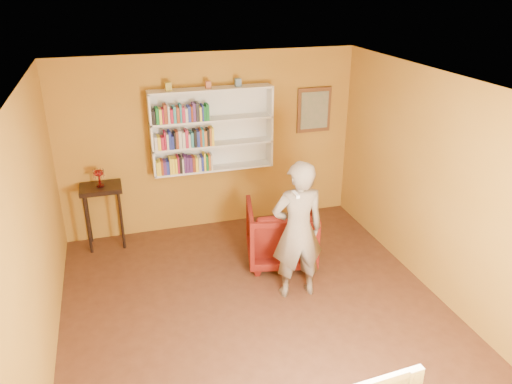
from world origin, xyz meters
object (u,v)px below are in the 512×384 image
armchair (281,233)px  person (298,231)px  ruby_lustre (99,174)px  console_table (102,197)px  bookshelf (211,129)px

armchair → person: size_ratio=0.53×
person → armchair: bearing=-93.0°
armchair → person: 0.93m
ruby_lustre → armchair: 2.68m
console_table → armchair: 2.61m
ruby_lustre → person: bearing=-41.0°
person → ruby_lustre: bearing=-38.5°
bookshelf → ruby_lustre: 1.73m
console_table → person: bearing=-41.0°
bookshelf → person: bearing=-74.6°
bookshelf → ruby_lustre: bookshelf is taller
console_table → armchair: (2.32, -1.14, -0.36)m
bookshelf → ruby_lustre: (-1.66, -0.16, -0.47)m
bookshelf → person: (0.58, -2.10, -0.71)m
console_table → person: size_ratio=0.53×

